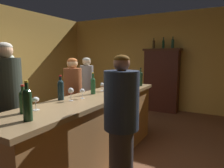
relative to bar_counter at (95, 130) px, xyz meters
name	(u,v)px	position (x,y,z in m)	size (l,w,h in m)	color
floor	(67,150)	(-0.64, 0.12, -0.51)	(9.02, 9.02, 0.00)	brown
wall_back	(143,62)	(-0.64, 3.65, 0.88)	(5.16, 0.12, 2.78)	gold
bar_counter	(95,130)	(0.00, 0.00, 0.00)	(0.68, 3.02, 1.01)	#A07041
display_cabinet	(162,79)	(0.03, 3.35, 0.41)	(1.02, 0.42, 1.77)	#3C1A13
wine_bottle_chardonnay	(61,89)	(-0.23, -0.41, 0.64)	(0.08, 0.08, 0.31)	#192C33
wine_bottle_syrah	(27,103)	(0.11, -1.18, 0.65)	(0.08, 0.08, 0.35)	#17311B
wine_bottle_rose	(141,78)	(0.21, 1.23, 0.65)	(0.07, 0.07, 0.34)	#1E3B25
wine_bottle_riesling	(23,100)	(-0.12, -1.04, 0.62)	(0.08, 0.08, 0.28)	#28532C
wine_bottle_merlot	(111,83)	(-0.03, 0.52, 0.62)	(0.06, 0.06, 0.30)	#163817
wine_bottle_malbec	(93,85)	(-0.11, 0.12, 0.64)	(0.07, 0.07, 0.32)	#21532F
wine_glass_front	(82,91)	(-0.05, -0.21, 0.59)	(0.06, 0.06, 0.13)	white
wine_glass_mid	(102,85)	(-0.13, 0.41, 0.59)	(0.07, 0.07, 0.13)	white
wine_glass_rear	(36,101)	(-0.11, -0.91, 0.60)	(0.07, 0.07, 0.14)	white
wine_glass_spare	(71,91)	(-0.09, -0.39, 0.62)	(0.07, 0.07, 0.16)	white
flower_arrangement	(122,75)	(-0.18, 1.23, 0.69)	(0.14, 0.12, 0.41)	tan
cheese_plate	(117,88)	(-0.03, 0.73, 0.50)	(0.15, 0.15, 0.01)	white
display_bottle_left	(154,44)	(-0.23, 3.35, 1.40)	(0.07, 0.07, 0.30)	#453419
display_bottle_midleft	(163,44)	(0.04, 3.35, 1.39)	(0.07, 0.07, 0.30)	#153824
display_bottle_center	(173,43)	(0.30, 3.35, 1.40)	(0.07, 0.07, 0.31)	#234633
patron_redhead	(8,106)	(-0.75, -0.79, 0.44)	(0.36, 0.36, 1.72)	maroon
patron_in_grey	(73,97)	(-0.74, 0.42, 0.34)	(0.31, 0.31, 1.53)	brown
patron_tall	(87,87)	(-1.17, 1.43, 0.34)	(0.30, 0.30, 1.53)	brown
patron_in_navy	(11,97)	(-1.53, -0.22, 0.37)	(0.31, 0.31, 1.58)	#3E6648
bartender	(121,123)	(0.64, -0.45, 0.35)	(0.37, 0.37, 1.57)	#353235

